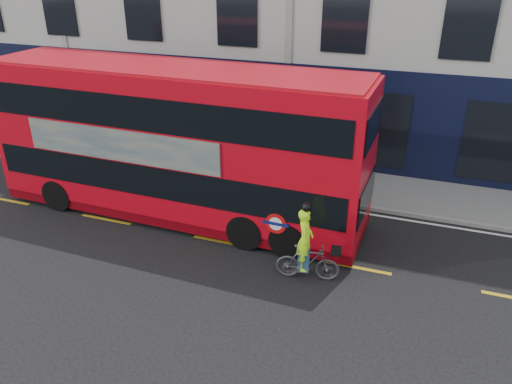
% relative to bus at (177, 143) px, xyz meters
% --- Properties ---
extents(ground, '(120.00, 120.00, 0.00)m').
position_rel_bus_xyz_m(ground, '(1.93, -2.70, -2.44)').
color(ground, black).
rests_on(ground, ground).
extents(pavement, '(60.00, 3.00, 0.12)m').
position_rel_bus_xyz_m(pavement, '(1.93, 3.80, -2.38)').
color(pavement, gray).
rests_on(pavement, ground).
extents(kerb, '(60.00, 0.12, 0.13)m').
position_rel_bus_xyz_m(kerb, '(1.93, 2.30, -2.38)').
color(kerb, gray).
rests_on(kerb, ground).
extents(road_edge_line, '(58.00, 0.10, 0.01)m').
position_rel_bus_xyz_m(road_edge_line, '(1.93, 2.00, -2.44)').
color(road_edge_line, silver).
rests_on(road_edge_line, ground).
extents(lane_dashes, '(58.00, 0.12, 0.01)m').
position_rel_bus_xyz_m(lane_dashes, '(1.93, -1.20, -2.44)').
color(lane_dashes, gold).
rests_on(lane_dashes, ground).
extents(bus, '(11.89, 2.98, 4.77)m').
position_rel_bus_xyz_m(bus, '(0.00, 0.00, 0.00)').
color(bus, red).
rests_on(bus, ground).
extents(cyclist, '(1.71, 0.75, 2.21)m').
position_rel_bus_xyz_m(cyclist, '(4.72, -2.14, -1.70)').
color(cyclist, '#444749').
rests_on(cyclist, ground).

